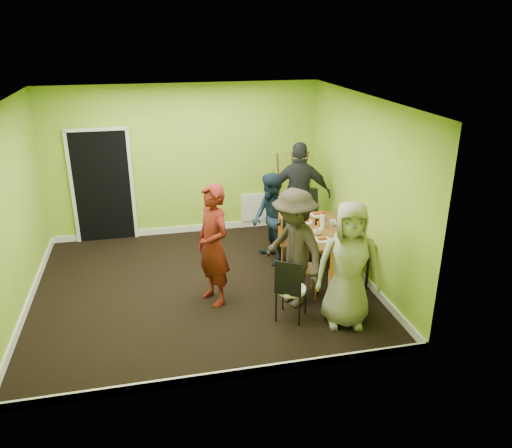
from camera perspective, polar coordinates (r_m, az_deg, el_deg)
The scene contains 28 objects.
ground at distance 7.76m, azimuth -6.13°, elevation -7.05°, with size 5.00×5.00×0.00m, color black.
room_walls at distance 7.38m, azimuth -6.66°, elevation -0.17°, with size 5.04×4.54×2.82m.
dining_table at distance 7.94m, azimuth 8.24°, elevation -0.91°, with size 0.90×1.50×0.75m.
chair_left_far at distance 8.18m, azimuth 3.40°, elevation -1.46°, with size 0.41×0.40×0.90m.
chair_left_near at distance 7.29m, azimuth 4.97°, elevation -4.57°, with size 0.42×0.42×0.89m.
chair_back_end at distance 8.76m, azimuth 5.68°, elevation 1.87°, with size 0.47×0.55×1.08m.
chair_front_end at distance 6.86m, azimuth 10.10°, elevation -5.80°, with size 0.56×0.56×1.05m.
chair_bentwood at distance 6.66m, azimuth 3.92°, elevation -7.18°, with size 0.49×0.49×0.92m.
easel at distance 9.50m, azimuth 3.97°, elevation 3.65°, with size 0.64×0.60×1.59m.
plate_near_left at distance 8.15m, azimuth 5.59°, elevation 0.28°, with size 0.25×0.25×0.01m, color white.
plate_near_right at distance 7.50m, azimuth 7.52°, elevation -1.77°, with size 0.25×0.25×0.01m, color white.
plate_far_back at distance 8.48m, azimuth 7.00°, elevation 1.08°, with size 0.25×0.25×0.01m, color white.
plate_far_front at distance 7.51m, azimuth 9.54°, elevation -1.86°, with size 0.23×0.23×0.01m, color white.
plate_wall_back at distance 8.15m, azimuth 9.64°, elevation 0.08°, with size 0.22×0.22×0.01m, color white.
plate_wall_front at distance 7.89m, azimuth 10.15°, elevation -0.72°, with size 0.23×0.23×0.01m, color white.
thermos at distance 7.90m, azimuth 7.64°, elevation 0.39°, with size 0.07×0.07×0.24m, color white.
blue_bottle at distance 7.67m, azimuth 10.36°, elevation -0.57°, with size 0.08×0.08×0.22m, color blue.
orange_bottle at distance 7.99m, azimuth 7.12°, elevation 0.02°, with size 0.03×0.03×0.08m, color orange.
glass_mid at distance 8.05m, azimuth 6.96°, elevation 0.23°, with size 0.07×0.07×0.09m, color black.
glass_back at distance 8.22m, azimuth 7.72°, elevation 0.65°, with size 0.07×0.07×0.09m, color black.
glass_front at distance 7.52m, azimuth 10.07°, elevation -1.54°, with size 0.07×0.07×0.09m, color black.
cup_a at distance 7.66m, azimuth 7.06°, elevation -0.87°, with size 0.13×0.13×0.10m, color white.
cup_b at distance 8.03m, azimuth 8.71°, elevation 0.12°, with size 0.11×0.11×0.10m, color white.
person_standing at distance 6.96m, azimuth -4.92°, elevation -2.45°, with size 0.64×0.42×1.76m, color #5E1710.
person_left_far at distance 8.19m, azimuth 1.75°, elevation 0.55°, with size 0.74×0.58×1.53m, color #132231.
person_left_near at distance 6.92m, azimuth 4.38°, elevation -2.79°, with size 1.11×0.64×1.71m, color #2C261D.
person_back_end at distance 8.86m, azimuth 5.00°, elevation 3.34°, with size 1.10×0.46×1.88m, color black.
person_front_end at distance 6.54m, azimuth 10.54°, elevation -4.63°, with size 0.84×0.55×1.71m, color gray.
Camera 1 is at (-0.68, -6.78, 3.72)m, focal length 35.00 mm.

